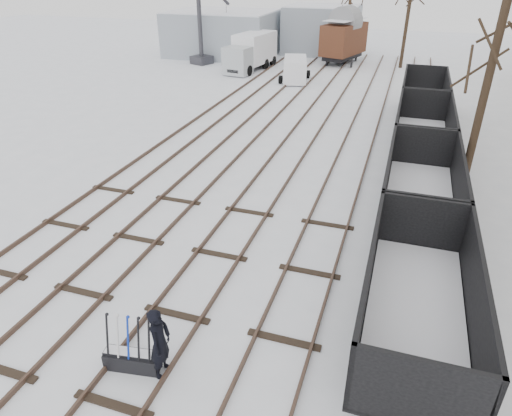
{
  "coord_description": "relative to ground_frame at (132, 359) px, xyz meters",
  "views": [
    {
      "loc": [
        4.99,
        -8.28,
        8.49
      ],
      "look_at": [
        0.82,
        4.34,
        1.2
      ],
      "focal_mm": 32.0,
      "sensor_mm": 36.0,
      "label": 1
    }
  ],
  "objects": [
    {
      "name": "freight_wagon_b",
      "position": [
        6.15,
        9.25,
        0.7
      ],
      "size": [
        2.52,
        6.3,
        2.57
      ],
      "color": "black",
      "rests_on": "ground"
    },
    {
      "name": "lorry",
      "position": [
        -7.95,
        31.93,
        1.24
      ],
      "size": [
        2.81,
        6.71,
        2.95
      ],
      "rotation": [
        0.0,
        0.0,
        -0.16
      ],
      "color": "black",
      "rests_on": "ground"
    },
    {
      "name": "worker",
      "position": [
        0.75,
        0.1,
        0.64
      ],
      "size": [
        0.5,
        0.71,
        1.85
      ],
      "primitive_type": "imported",
      "rotation": [
        0.0,
        0.0,
        1.66
      ],
      "color": "black",
      "rests_on": "ground"
    },
    {
      "name": "freight_wagon_a",
      "position": [
        6.15,
        2.85,
        0.7
      ],
      "size": [
        2.52,
        6.3,
        2.57
      ],
      "color": "black",
      "rests_on": "ground"
    },
    {
      "name": "crane",
      "position": [
        -13.08,
        33.18,
        1.8
      ],
      "size": [
        2.06,
        4.71,
        7.91
      ],
      "rotation": [
        0.0,
        0.0,
        -0.39
      ],
      "color": "#2F2F34",
      "rests_on": "ground"
    },
    {
      "name": "ground",
      "position": [
        0.15,
        1.94,
        -0.28
      ],
      "size": [
        120.0,
        120.0,
        0.0
      ],
      "primitive_type": "plane",
      "color": "white",
      "rests_on": "ground"
    },
    {
      "name": "freight_wagon_d",
      "position": [
        6.15,
        22.05,
        0.7
      ],
      "size": [
        2.52,
        6.3,
        2.57
      ],
      "color": "black",
      "rests_on": "ground"
    },
    {
      "name": "ground_frame",
      "position": [
        0.0,
        0.0,
        0.0
      ],
      "size": [
        1.35,
        0.61,
        1.49
      ],
      "rotation": [
        0.0,
        0.0,
        0.15
      ],
      "color": "black",
      "rests_on": "ground"
    },
    {
      "name": "freight_wagon_c",
      "position": [
        6.15,
        15.65,
        0.7
      ],
      "size": [
        2.52,
        6.3,
        2.57
      ],
      "color": "black",
      "rests_on": "ground"
    },
    {
      "name": "box_van_wagon",
      "position": [
        -0.92,
        37.23,
        1.93
      ],
      "size": [
        3.97,
        5.52,
        3.8
      ],
      "rotation": [
        0.0,
        0.0,
        -0.3
      ],
      "color": "black",
      "rests_on": "ground"
    },
    {
      "name": "tree_far_left",
      "position": [
        -1.45,
        43.12,
        2.46
      ],
      "size": [
        0.3,
        0.3,
        5.49
      ],
      "primitive_type": "cylinder",
      "color": "black",
      "rests_on": "ground"
    },
    {
      "name": "tracks",
      "position": [
        0.15,
        15.61,
        -0.21
      ],
      "size": [
        13.9,
        52.0,
        0.16
      ],
      "color": "black",
      "rests_on": "ground"
    },
    {
      "name": "tree_near",
      "position": [
        7.83,
        11.72,
        3.55
      ],
      "size": [
        0.3,
        0.3,
        7.67
      ],
      "primitive_type": "cylinder",
      "color": "black",
      "rests_on": "ground"
    },
    {
      "name": "shed_left",
      "position": [
        -12.85,
        37.94,
        1.76
      ],
      "size": [
        10.0,
        8.0,
        4.1
      ],
      "color": "#9099A2",
      "rests_on": "ground"
    },
    {
      "name": "tree_far_right",
      "position": [
        4.3,
        36.94,
        3.62
      ],
      "size": [
        0.3,
        0.3,
        7.81
      ],
      "primitive_type": "cylinder",
      "color": "black",
      "rests_on": "ground"
    },
    {
      "name": "shed_right",
      "position": [
        -3.85,
        41.94,
        1.96
      ],
      "size": [
        7.0,
        6.0,
        4.5
      ],
      "color": "#9099A2",
      "rests_on": "ground"
    },
    {
      "name": "panel_van",
      "position": [
        -3.38,
        29.18,
        0.62
      ],
      "size": [
        2.59,
        4.24,
        1.74
      ],
      "rotation": [
        0.0,
        0.0,
        0.24
      ],
      "color": "white",
      "rests_on": "ground"
    }
  ]
}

